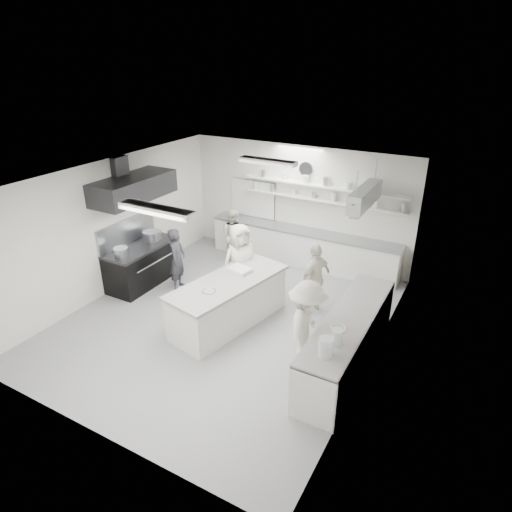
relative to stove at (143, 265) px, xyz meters
The scene contains 27 objects.
floor 2.67m from the stove, ahead, with size 6.00×7.00×0.02m, color #9999A2.
ceiling 3.67m from the stove, ahead, with size 6.00×7.00×0.02m, color white.
wall_back 4.18m from the stove, 50.01° to the left, with size 6.00×0.04×3.00m, color silver.
wall_front 4.80m from the stove, 56.31° to the right, with size 6.00×0.04×3.00m, color silver.
wall_left 1.19m from the stove, 135.00° to the right, with size 0.04×7.00×3.00m, color silver.
wall_right 5.71m from the stove, ahead, with size 0.04×7.00×3.00m, color silver.
stove is the anchor object (origin of this frame).
exhaust_hood 1.90m from the stove, 90.00° to the right, with size 0.85×2.00×0.50m, color #252528.
back_counter 4.03m from the stove, 43.99° to the left, with size 5.00×0.60×0.92m, color silver.
shelf_lower 4.63m from the stove, 41.99° to the left, with size 4.20×0.26×0.04m, color silver.
shelf_upper 4.74m from the stove, 41.99° to the left, with size 4.20×0.26×0.04m, color silver.
pass_through_window 3.49m from the stove, 67.12° to the left, with size 1.30×0.04×1.00m, color black.
wall_clock 4.60m from the stove, 47.54° to the left, with size 0.32×0.32×0.05m, color silver.
right_counter 5.28m from the stove, ahead, with size 0.74×3.30×0.94m, color silver.
pot_rack 5.35m from the stove, 23.50° to the left, with size 0.30×1.60×0.40m, color #989BA4.
light_fixture_front 4.22m from the stove, 40.24° to the right, with size 1.30×0.25×0.10m, color silver.
light_fixture_rear 3.86m from the stove, 28.30° to the left, with size 1.30×0.25×0.10m, color silver.
prep_island 2.77m from the stove, 10.18° to the right, with size 0.94×2.52×0.93m, color silver.
stove_pot 0.71m from the stove, 90.00° to the left, with size 0.39×0.39×0.27m, color #989BA4.
cook_stove 0.98m from the stove, 12.23° to the left, with size 0.54×0.36×1.48m, color #2D2E34.
cook_back 2.48m from the stove, 60.76° to the left, with size 0.69×0.54×1.42m, color silver.
cook_island_left 2.48m from the stove, 12.63° to the left, with size 0.86×0.56×1.75m, color silver.
cook_island_right 4.14m from the stove, 11.23° to the left, with size 0.91×0.38×1.55m, color silver.
cook_right 4.84m from the stove, 13.88° to the right, with size 1.13×0.65×1.75m, color silver.
bowl_island_a 2.88m from the stove, 21.26° to the right, with size 0.26×0.26×0.06m, color #989BA4.
bowl_island_b 2.64m from the stove, ahead, with size 0.19×0.19×0.06m, color silver.
bowl_right 5.31m from the stove, 11.30° to the right, with size 0.25×0.25×0.06m, color silver.
Camera 1 is at (4.34, -6.58, 5.10)m, focal length 31.17 mm.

